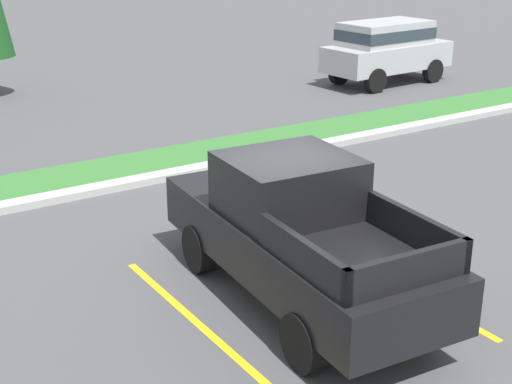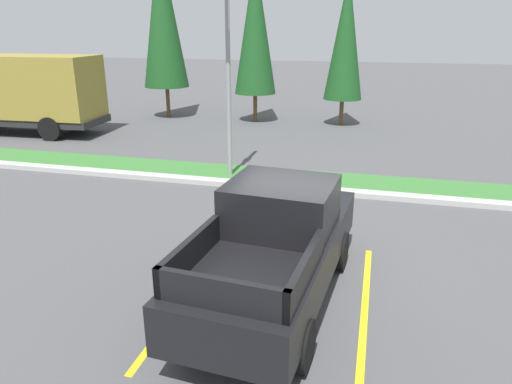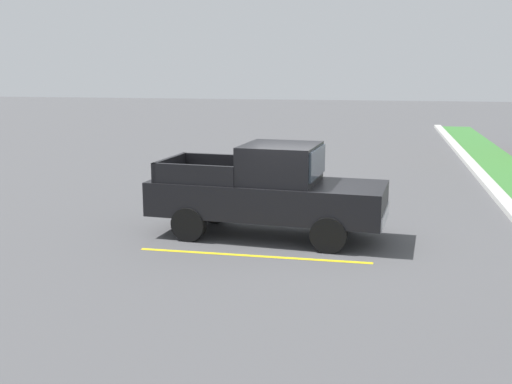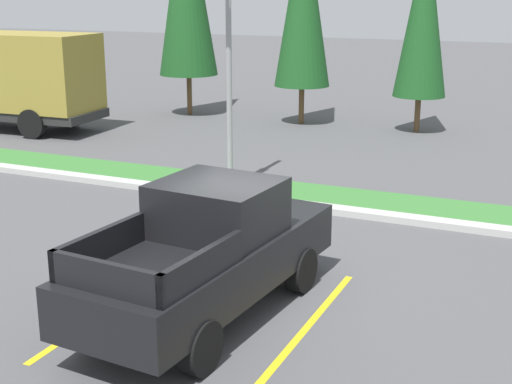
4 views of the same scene
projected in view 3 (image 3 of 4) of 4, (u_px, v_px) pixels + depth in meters
name	position (u px, v px, depth m)	size (l,w,h in m)	color
ground_plane	(304.00, 242.00, 13.44)	(120.00, 120.00, 0.00)	#4C4C4F
parking_line_near	(278.00, 219.00, 15.43)	(0.12, 4.80, 0.01)	yellow
parking_line_far	(253.00, 256.00, 12.46)	(0.12, 4.80, 0.01)	yellow
pickup_truck_main	(269.00, 191.00, 13.73)	(2.32, 5.36, 2.10)	black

